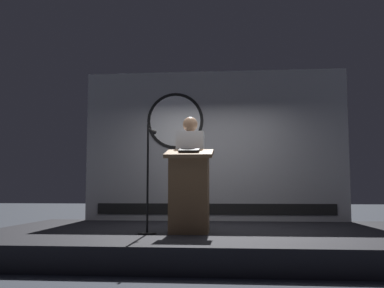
# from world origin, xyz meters

# --- Properties ---
(ground_plane) EXTENTS (40.00, 40.00, 0.00)m
(ground_plane) POSITION_xyz_m (0.00, 0.00, 0.00)
(ground_plane) COLOR #383D47
(stage_platform) EXTENTS (6.40, 4.00, 0.30)m
(stage_platform) POSITION_xyz_m (0.00, 0.00, 0.15)
(stage_platform) COLOR black
(stage_platform) RESTS_ON ground
(banner_display) EXTENTS (4.91, 0.12, 2.82)m
(banner_display) POSITION_xyz_m (-0.02, 1.85, 1.71)
(banner_display) COLOR #9E9EA3
(banner_display) RESTS_ON stage_platform
(podium) EXTENTS (0.64, 0.50, 1.15)m
(podium) POSITION_xyz_m (-0.24, -0.56, 0.86)
(podium) COLOR olive
(podium) RESTS_ON stage_platform
(speaker_person) EXTENTS (0.40, 0.26, 1.65)m
(speaker_person) POSITION_xyz_m (-0.27, -0.07, 1.14)
(speaker_person) COLOR black
(speaker_person) RESTS_ON stage_platform
(microphone_stand) EXTENTS (0.24, 0.60, 1.46)m
(microphone_stand) POSITION_xyz_m (-0.78, -0.64, 0.82)
(microphone_stand) COLOR black
(microphone_stand) RESTS_ON stage_platform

